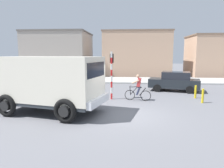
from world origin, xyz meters
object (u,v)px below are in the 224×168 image
at_px(bollard_near, 203,96).
at_px(bollard_far, 195,92).
at_px(truck_foreground, 50,81).
at_px(car_white_mid, 65,77).
at_px(traffic_light_pole, 112,69).
at_px(car_red_near, 174,81).
at_px(cyclist, 138,88).

xyz_separation_m(bollard_near, bollard_far, (0.00, 1.40, 0.00)).
bearing_deg(truck_foreground, car_white_mid, 103.04).
bearing_deg(traffic_light_pole, car_white_mid, 131.49).
height_order(traffic_light_pole, bollard_far, traffic_light_pole).
relative_size(truck_foreground, traffic_light_pole, 1.82).
height_order(truck_foreground, car_white_mid, truck_foreground).
distance_m(car_white_mid, bollard_far, 11.91).
bearing_deg(traffic_light_pole, truck_foreground, -129.23).
xyz_separation_m(truck_foreground, bollard_near, (8.66, 2.81, -1.22)).
bearing_deg(truck_foreground, car_red_near, 41.92).
distance_m(truck_foreground, car_white_mid, 9.52).
distance_m(cyclist, bollard_far, 4.15).
distance_m(cyclist, car_white_mid, 9.10).
height_order(traffic_light_pole, car_red_near, traffic_light_pole).
relative_size(car_red_near, bollard_far, 4.78).
bearing_deg(traffic_light_pole, bollard_far, 6.63).
xyz_separation_m(truck_foreground, traffic_light_pole, (2.89, 3.54, 0.40)).
bearing_deg(cyclist, truck_foreground, -145.61).
xyz_separation_m(traffic_light_pole, bollard_far, (5.76, 0.67, -1.62)).
bearing_deg(car_red_near, cyclist, -129.50).
bearing_deg(cyclist, bollard_near, -5.32).
height_order(cyclist, bollard_far, cyclist).
distance_m(car_red_near, car_white_mid, 10.19).
bearing_deg(traffic_light_pole, car_red_near, 35.21).
height_order(truck_foreground, traffic_light_pole, traffic_light_pole).
bearing_deg(cyclist, car_red_near, 50.50).
bearing_deg(traffic_light_pole, bollard_near, -7.22).
xyz_separation_m(cyclist, bollard_far, (4.00, 1.03, -0.41)).
height_order(cyclist, car_red_near, cyclist).
distance_m(truck_foreground, bollard_near, 9.18).
relative_size(truck_foreground, bollard_near, 6.48).
distance_m(traffic_light_pole, car_red_near, 6.15).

